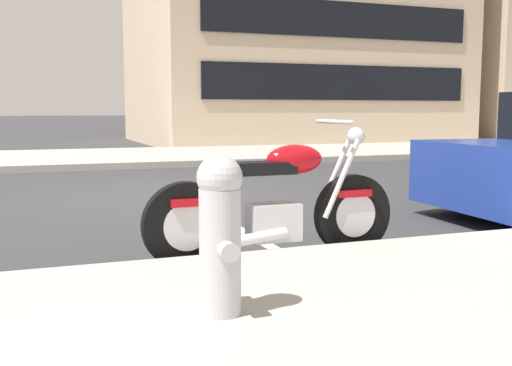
# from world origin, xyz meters

# --- Properties ---
(ground_plane) EXTENTS (260.00, 260.00, 0.00)m
(ground_plane) POSITION_xyz_m (0.00, 0.00, 0.00)
(ground_plane) COLOR #333335
(sidewalk_far_curb) EXTENTS (120.00, 5.00, 0.14)m
(sidewalk_far_curb) POSITION_xyz_m (12.00, 6.61, 0.07)
(sidewalk_far_curb) COLOR #ADA89E
(sidewalk_far_curb) RESTS_ON ground
(parking_stall_stripe) EXTENTS (0.12, 2.20, 0.01)m
(parking_stall_stripe) POSITION_xyz_m (0.00, -3.51, 0.00)
(parking_stall_stripe) COLOR silver
(parking_stall_stripe) RESTS_ON ground
(parked_motorcycle) EXTENTS (2.12, 0.62, 1.14)m
(parked_motorcycle) POSITION_xyz_m (-0.15, -4.05, 0.44)
(parked_motorcycle) COLOR black
(parked_motorcycle) RESTS_ON ground
(fire_hydrant) EXTENTS (0.24, 0.36, 0.85)m
(fire_hydrant) POSITION_xyz_m (-1.07, -5.53, 0.59)
(fire_hydrant) COLOR #B7B7BC
(fire_hydrant) RESTS_ON sidewalk_near_curb
(townhouse_far_uphill) EXTENTS (10.91, 9.05, 9.42)m
(townhouse_far_uphill) POSITION_xyz_m (7.37, 13.39, 4.71)
(townhouse_far_uphill) COLOR beige
(townhouse_far_uphill) RESTS_ON ground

